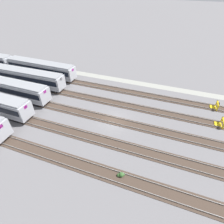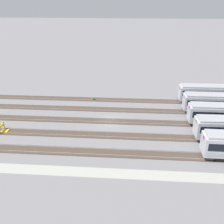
{
  "view_description": "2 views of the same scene",
  "coord_description": "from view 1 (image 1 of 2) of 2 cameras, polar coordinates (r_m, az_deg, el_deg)",
  "views": [
    {
      "loc": [
        -7.54,
        21.58,
        19.78
      ],
      "look_at": [
        0.33,
        0.0,
        1.8
      ],
      "focal_mm": 28.0,
      "sensor_mm": 36.0,
      "label": 1
    },
    {
      "loc": [
        3.42,
        -41.05,
        20.66
      ],
      "look_at": [
        0.33,
        0.0,
        1.8
      ],
      "focal_mm": 42.0,
      "sensor_mm": 36.0,
      "label": 2
    }
  ],
  "objects": [
    {
      "name": "subway_car_back_row_centre",
      "position": [
        40.89,
        -30.66,
        6.76
      ],
      "size": [
        18.02,
        2.95,
        3.7
      ],
      "color": "#ADAFB7",
      "rests_on": "ground"
    },
    {
      "name": "rail_track_middle",
      "position": [
        30.2,
        0.59,
        -2.76
      ],
      "size": [
        90.0,
        2.24,
        0.21
      ],
      "color": "#47382D",
      "rests_on": "ground"
    },
    {
      "name": "weed_clump",
      "position": [
        23.1,
        2.92,
        -19.78
      ],
      "size": [
        0.92,
        0.7,
        0.64
      ],
      "color": "#38602D",
      "rests_on": "ground"
    },
    {
      "name": "bumper_stop_nearest_track",
      "position": [
        38.12,
        30.71,
        1.77
      ],
      "size": [
        1.36,
        2.01,
        1.22
      ],
      "color": "gold",
      "rests_on": "ground"
    },
    {
      "name": "rail_track_far_inner",
      "position": [
        26.85,
        -3.03,
        -9.32
      ],
      "size": [
        90.0,
        2.23,
        0.21
      ],
      "color": "#47382D",
      "rests_on": "ground"
    },
    {
      "name": "bumper_stop_near_inner_track",
      "position": [
        34.19,
        31.98,
        -3.02
      ],
      "size": [
        1.34,
        2.0,
        1.22
      ],
      "color": "gold",
      "rests_on": "ground"
    },
    {
      "name": "service_walkway",
      "position": [
        41.82,
        7.35,
        9.51
      ],
      "size": [
        54.0,
        2.0,
        0.01
      ],
      "primitive_type": "cube",
      "color": "#9E9E93",
      "rests_on": "ground"
    },
    {
      "name": "rail_track_farthest",
      "position": [
        24.09,
        -7.79,
        -17.49
      ],
      "size": [
        90.0,
        2.23,
        0.21
      ],
      "color": "#47382D",
      "rests_on": "ground"
    },
    {
      "name": "rail_track_near_inner",
      "position": [
        33.95,
        3.42,
        2.43
      ],
      "size": [
        90.0,
        2.24,
        0.21
      ],
      "color": "#47382D",
      "rests_on": "ground"
    },
    {
      "name": "rail_track_nearest",
      "position": [
        37.99,
        5.68,
        6.55
      ],
      "size": [
        90.0,
        2.23,
        0.21
      ],
      "color": "#47382D",
      "rests_on": "ground"
    },
    {
      "name": "ground_plane",
      "position": [
        30.23,
        0.59,
        -2.82
      ],
      "size": [
        400.0,
        400.0,
        0.0
      ],
      "primitive_type": "plane",
      "color": "slate"
    },
    {
      "name": "subway_car_front_row_leftmost",
      "position": [
        46.98,
        -22.16,
        13.1
      ],
      "size": [
        18.04,
        3.08,
        3.7
      ],
      "color": "#ADAFB7",
      "rests_on": "ground"
    },
    {
      "name": "subway_car_front_row_right_inner",
      "position": [
        43.77,
        -26.13,
        10.2
      ],
      "size": [
        18.05,
        3.15,
        3.7
      ],
      "color": "#ADAFB7",
      "rests_on": "ground"
    }
  ]
}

